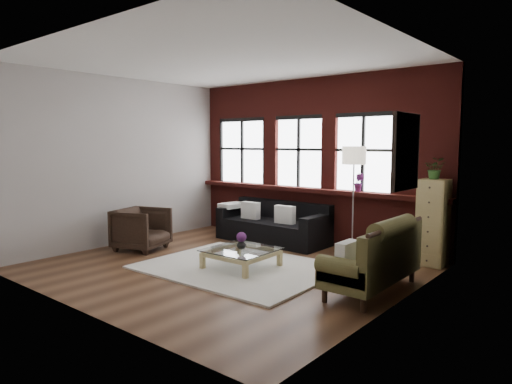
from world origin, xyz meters
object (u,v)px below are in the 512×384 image
Objects in this scene: coffee_table at (241,259)px; dark_sofa at (272,222)px; vintage_settee at (372,257)px; drawer_chest at (433,222)px; vase at (241,244)px; armchair at (142,229)px; floor_lamp at (353,198)px.

dark_sofa is at bearing 113.64° from coffee_table.
drawer_chest is at bearing 84.81° from vintage_settee.
vintage_settee reaches higher than vase.
drawer_chest reaches higher than vase.
vintage_settee is 1.27× the size of drawer_chest.
vase is at bearing -172.15° from vintage_settee.
dark_sofa is 2.31× the size of coffee_table.
armchair is (-1.45, -2.05, -0.02)m from dark_sofa.
coffee_table is 0.70× the size of drawer_chest.
drawer_chest reaches higher than dark_sofa.
vase is at bearing 90.00° from coffee_table.
vintage_settee is 11.28× the size of vase.
armchair is 2.28m from coffee_table.
coffee_table is at bearing -66.36° from dark_sofa.
floor_lamp reaches higher than armchair.
floor_lamp is at bearing -76.04° from armchair.
drawer_chest is (4.47, 2.33, 0.31)m from armchair.
vintage_settee reaches higher than armchair.
vase is at bearing -66.36° from dark_sofa.
dark_sofa is 3.04m from drawer_chest.
dark_sofa is at bearing -53.39° from armchair.
vintage_settee is 1.80× the size of coffee_table.
coffee_table is 2.23m from floor_lamp.
coffee_table is 6.27× the size of vase.
armchair is 5.46× the size of vase.
armchair is 0.87× the size of coffee_table.
coffee_table is at bearing -136.07° from drawer_chest.
coffee_table is at bearing -117.72° from floor_lamp.
dark_sofa is 1.87m from floor_lamp.
dark_sofa is 2.03m from coffee_table.
floor_lamp reaches higher than vintage_settee.
floor_lamp reaches higher than drawer_chest.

